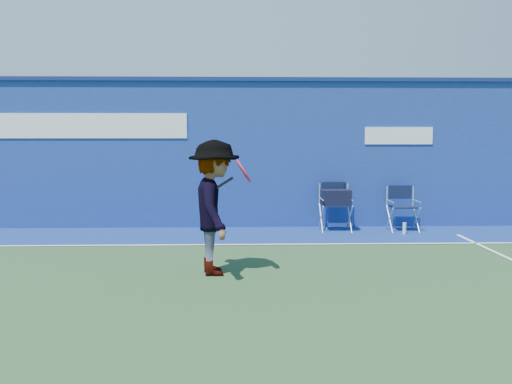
{
  "coord_description": "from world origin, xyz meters",
  "views": [
    {
      "loc": [
        0.33,
        -6.11,
        1.94
      ],
      "look_at": [
        0.59,
        2.6,
        1.0
      ],
      "focal_mm": 38.0,
      "sensor_mm": 36.0,
      "label": 1
    }
  ],
  "objects_px": {
    "water_bottle": "(404,228)",
    "directors_chair_left": "(335,210)",
    "directors_chair_right": "(403,217)",
    "tennis_player": "(215,207)"
  },
  "relations": [
    {
      "from": "water_bottle",
      "to": "directors_chair_left",
      "type": "bearing_deg",
      "value": 161.98
    },
    {
      "from": "water_bottle",
      "to": "directors_chair_right",
      "type": "bearing_deg",
      "value": 78.74
    },
    {
      "from": "directors_chair_right",
      "to": "directors_chair_left",
      "type": "bearing_deg",
      "value": 178.15
    },
    {
      "from": "directors_chair_left",
      "to": "directors_chair_right",
      "type": "xyz_separation_m",
      "value": [
        1.35,
        -0.04,
        -0.13
      ]
    },
    {
      "from": "directors_chair_right",
      "to": "tennis_player",
      "type": "distance_m",
      "value": 4.88
    },
    {
      "from": "directors_chair_right",
      "to": "tennis_player",
      "type": "relative_size",
      "value": 0.48
    },
    {
      "from": "water_bottle",
      "to": "tennis_player",
      "type": "xyz_separation_m",
      "value": [
        -3.53,
        -2.85,
        0.82
      ]
    },
    {
      "from": "directors_chair_right",
      "to": "tennis_player",
      "type": "bearing_deg",
      "value": -138.19
    },
    {
      "from": "directors_chair_left",
      "to": "tennis_player",
      "type": "height_order",
      "value": "tennis_player"
    },
    {
      "from": "directors_chair_left",
      "to": "tennis_player",
      "type": "bearing_deg",
      "value": -124.61
    }
  ]
}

